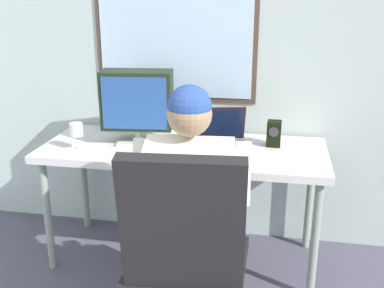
% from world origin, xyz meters
% --- Properties ---
extents(wall_rear, '(5.82, 0.08, 2.50)m').
position_xyz_m(wall_rear, '(-0.01, 2.67, 1.26)').
color(wall_rear, '#B1C3BB').
rests_on(wall_rear, ground).
extents(desk, '(1.65, 0.65, 0.73)m').
position_xyz_m(desk, '(-0.22, 2.28, 0.67)').
color(desk, gray).
rests_on(desk, ground).
extents(office_chair, '(0.59, 0.62, 1.04)m').
position_xyz_m(office_chair, '(-0.04, 1.46, 0.56)').
color(office_chair, black).
rests_on(office_chair, ground).
extents(person_seated, '(0.56, 0.79, 1.24)m').
position_xyz_m(person_seated, '(-0.06, 1.72, 0.64)').
color(person_seated, '#414B49').
rests_on(person_seated, ground).
extents(crt_monitor, '(0.43, 0.24, 0.43)m').
position_xyz_m(crt_monitor, '(-0.50, 2.31, 0.99)').
color(crt_monitor, beige).
rests_on(crt_monitor, desk).
extents(laptop, '(0.38, 0.35, 0.22)m').
position_xyz_m(laptop, '(-0.01, 2.33, 0.79)').
color(laptop, black).
rests_on(laptop, desk).
extents(wine_glass, '(0.08, 0.08, 0.16)m').
position_xyz_m(wine_glass, '(-0.80, 2.12, 0.84)').
color(wine_glass, silver).
rests_on(wine_glass, desk).
extents(desk_speaker, '(0.08, 0.09, 0.15)m').
position_xyz_m(desk_speaker, '(0.30, 2.40, 0.81)').
color(desk_speaker, black).
rests_on(desk_speaker, desk).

